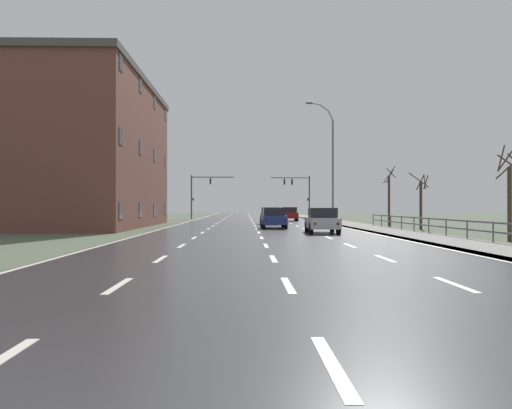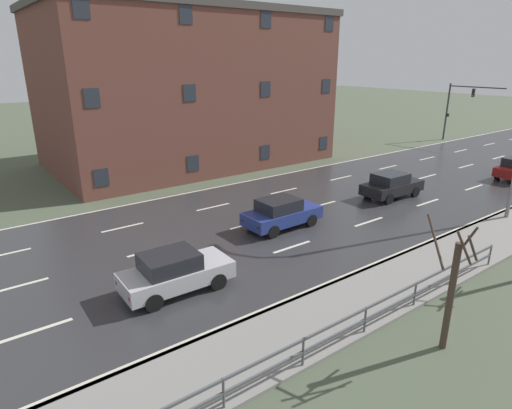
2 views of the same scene
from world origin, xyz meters
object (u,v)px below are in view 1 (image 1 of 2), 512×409
at_px(car_distant, 274,218).
at_px(traffic_signal_left, 200,190).
at_px(car_mid_centre, 322,220).
at_px(car_near_right, 270,216).
at_px(brick_building, 70,153).
at_px(traffic_signal_right, 300,189).
at_px(street_lamp_midground, 331,164).
at_px(car_far_right, 289,214).

bearing_deg(car_distant, traffic_signal_left, 104.33).
distance_m(car_mid_centre, car_near_right, 16.15).
bearing_deg(brick_building, car_mid_centre, -29.69).
bearing_deg(car_mid_centre, brick_building, 151.67).
relative_size(traffic_signal_right, car_mid_centre, 1.39).
bearing_deg(street_lamp_midground, car_near_right, -162.67).
xyz_separation_m(car_far_right, brick_building, (-19.28, -16.08, 5.16)).
distance_m(car_far_right, car_distant, 19.87).
distance_m(traffic_signal_left, brick_building, 27.92).
bearing_deg(traffic_signal_left, car_distant, -74.95).
distance_m(traffic_signal_left, car_distant, 31.39).
relative_size(car_mid_centre, brick_building, 0.19).
bearing_deg(car_near_right, brick_building, -161.31).
relative_size(traffic_signal_left, car_far_right, 1.41).
distance_m(street_lamp_midground, car_near_right, 7.93).
xyz_separation_m(traffic_signal_right, car_far_right, (-2.37, -11.24, -3.19)).
bearing_deg(traffic_signal_right, car_distant, -99.66).
distance_m(street_lamp_midground, traffic_signal_right, 20.38).
bearing_deg(car_distant, car_far_right, 80.92).
relative_size(car_far_right, car_near_right, 0.99).
height_order(car_mid_centre, brick_building, brick_building).
relative_size(traffic_signal_right, car_near_right, 1.39).
bearing_deg(traffic_signal_right, traffic_signal_left, -176.86).
distance_m(traffic_signal_left, car_near_right, 23.17).
bearing_deg(traffic_signal_left, street_lamp_midground, -53.94).
distance_m(street_lamp_midground, car_mid_centre, 18.83).
relative_size(car_distant, brick_building, 0.19).
distance_m(car_far_right, car_mid_centre, 26.89).
xyz_separation_m(traffic_signal_right, brick_building, (-21.65, -27.32, 1.96)).
xyz_separation_m(traffic_signal_right, car_mid_centre, (-2.69, -38.13, -3.19)).
distance_m(car_far_right, car_near_right, 11.25).
relative_size(traffic_signal_right, car_far_right, 1.40).
distance_m(traffic_signal_right, car_mid_centre, 38.35).
relative_size(street_lamp_midground, car_near_right, 2.81).
xyz_separation_m(car_near_right, brick_building, (-16.56, -5.16, 5.16)).
xyz_separation_m(car_distant, car_near_right, (0.17, 8.74, 0.00)).
bearing_deg(car_mid_centre, car_far_right, 90.68).
bearing_deg(car_near_right, traffic_signal_right, 78.43).
relative_size(car_far_right, car_mid_centre, 0.99).
xyz_separation_m(street_lamp_midground, car_distant, (-6.13, -10.60, -4.88)).
relative_size(street_lamp_midground, traffic_signal_right, 2.02).
height_order(street_lamp_midground, car_far_right, street_lamp_midground).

